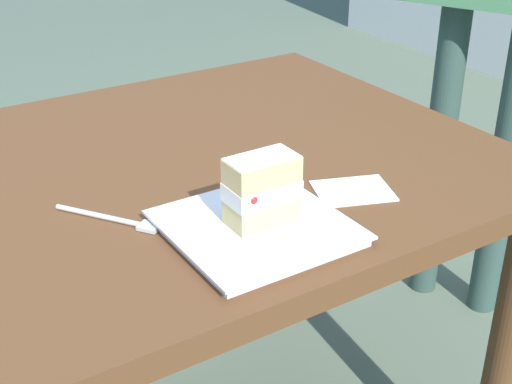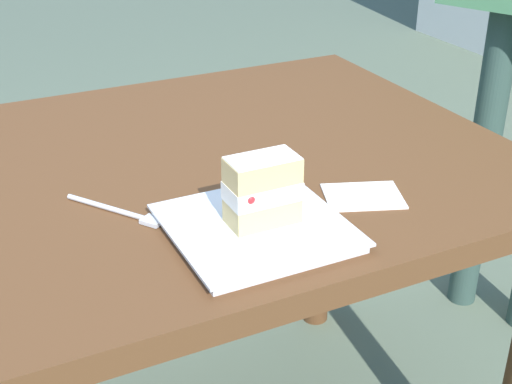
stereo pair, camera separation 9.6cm
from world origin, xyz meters
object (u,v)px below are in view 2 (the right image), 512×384
(dessert_plate, at_px, (256,228))
(cake_slice, at_px, (262,190))
(patio_table, at_px, (101,234))
(paper_napkin, at_px, (363,196))
(dessert_fork, at_px, (120,211))

(dessert_plate, height_order, cake_slice, cake_slice)
(patio_table, distance_m, paper_napkin, 0.44)
(cake_slice, height_order, dessert_fork, cake_slice)
(dessert_plate, height_order, paper_napkin, dessert_plate)
(dessert_plate, xyz_separation_m, cake_slice, (0.01, 0.00, 0.06))
(cake_slice, bearing_deg, dessert_fork, 140.36)
(patio_table, distance_m, dessert_plate, 0.33)
(dessert_plate, relative_size, cake_slice, 2.39)
(cake_slice, relative_size, paper_napkin, 0.70)
(paper_napkin, bearing_deg, dessert_fork, 162.27)
(patio_table, distance_m, dessert_fork, 0.17)
(cake_slice, bearing_deg, patio_table, 122.13)
(patio_table, xyz_separation_m, paper_napkin, (0.35, -0.24, 0.10))
(dessert_plate, bearing_deg, paper_napkin, 7.51)
(paper_napkin, bearing_deg, cake_slice, -172.46)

